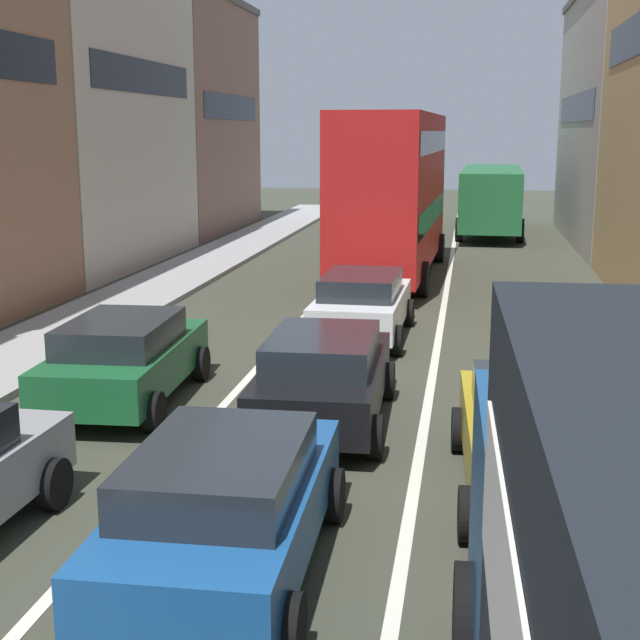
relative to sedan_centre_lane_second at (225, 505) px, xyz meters
name	(u,v)px	position (x,y,z in m)	size (l,w,h in m)	color
sidewalk_left	(118,306)	(-6.62, 13.40, -0.73)	(2.60, 64.00, 0.14)	#989898
lane_stripe_left	(306,314)	(-1.62, 13.40, -0.79)	(0.16, 60.00, 0.01)	silver
lane_stripe_right	(442,319)	(1.78, 13.40, -0.79)	(0.16, 60.00, 0.01)	silver
sedan_centre_lane_second	(225,505)	(0.00, 0.00, 0.00)	(2.14, 4.34, 1.49)	#194C8C
hatchback_centre_lane_third	(324,375)	(0.20, 5.03, 0.00)	(2.17, 4.35, 1.49)	black
sedan_left_lane_third	(125,357)	(-3.30, 5.58, 0.00)	(2.24, 4.39, 1.49)	#19592D
coupe_centre_lane_fourth	(362,303)	(0.08, 11.02, 0.00)	(2.11, 4.33, 1.49)	silver
sedan_right_lane_behind_truck	(539,435)	(3.32, 2.70, 0.00)	(2.23, 4.38, 1.49)	#B29319
bus_mid_queue_primary	(393,187)	(-0.01, 19.56, 2.03)	(3.05, 10.57, 5.06)	#B21919
bus_far_queue_secondary	(491,194)	(3.28, 32.60, 0.96)	(3.00, 10.56, 2.90)	#1E6033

